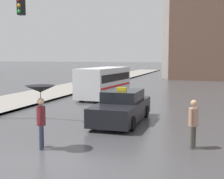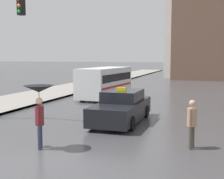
% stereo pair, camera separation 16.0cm
% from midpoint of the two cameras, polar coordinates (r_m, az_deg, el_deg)
% --- Properties ---
extents(ground_plane, '(300.00, 300.00, 0.00)m').
position_cam_midpoint_polar(ground_plane, '(9.49, -15.41, -12.86)').
color(ground_plane, '#424244').
extents(taxi, '(1.91, 4.76, 1.63)m').
position_cam_midpoint_polar(taxi, '(14.47, 2.11, -3.31)').
color(taxi, black).
rests_on(taxi, ground_plane).
extents(ambulance_van, '(2.50, 5.93, 2.21)m').
position_cam_midpoint_polar(ambulance_van, '(22.78, -1.08, 1.53)').
color(ambulance_van, silver).
rests_on(ambulance_van, ground_plane).
extents(pedestrian_with_umbrella, '(0.98, 0.98, 2.10)m').
position_cam_midpoint_polar(pedestrian_with_umbrella, '(10.41, -12.77, -1.66)').
color(pedestrian_with_umbrella, '#2D3347').
rests_on(pedestrian_with_umbrella, ground_plane).
extents(pedestrian_man, '(0.40, 0.47, 1.63)m').
position_cam_midpoint_polar(pedestrian_man, '(10.65, 14.83, -5.41)').
color(pedestrian_man, '#4C473D').
rests_on(pedestrian_man, ground_plane).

